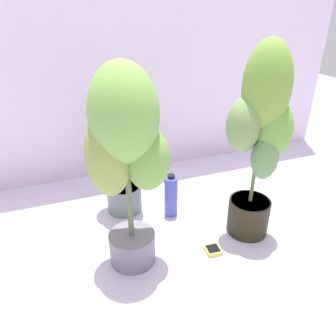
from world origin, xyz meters
TOP-DOWN VIEW (x-y plane):
  - ground_plane at (0.00, 0.00)m, footprint 8.00×8.00m
  - mylar_back_wall at (0.00, 0.86)m, footprint 3.20×0.01m
  - potted_plant_back_left at (-0.29, 0.34)m, footprint 0.37×0.37m
  - potted_plant_front_right at (0.34, -0.13)m, footprint 0.36×0.30m
  - potted_plant_front_left at (-0.34, -0.12)m, footprint 0.41×0.40m
  - hygrometer_box at (0.07, -0.22)m, footprint 0.09×0.09m
  - nutrient_bottle at (-0.02, 0.18)m, footprint 0.08×0.08m

SIDE VIEW (x-z plane):
  - ground_plane at x=0.00m, z-range 0.00..0.00m
  - hygrometer_box at x=0.07m, z-range 0.00..0.03m
  - nutrient_bottle at x=-0.02m, z-range -0.01..0.27m
  - potted_plant_back_left at x=-0.29m, z-range 0.07..0.71m
  - potted_plant_front_right at x=0.34m, z-range 0.06..1.11m
  - potted_plant_front_left at x=-0.34m, z-range 0.12..1.12m
  - mylar_back_wall at x=0.00m, z-range 0.00..2.00m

